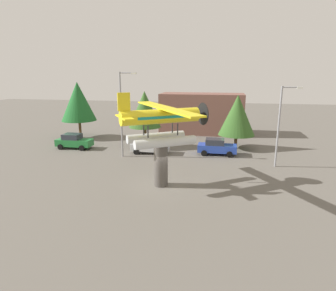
{
  "coord_description": "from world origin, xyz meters",
  "views": [
    {
      "loc": [
        4.64,
        -21.39,
        8.7
      ],
      "look_at": [
        0.0,
        3.0,
        2.55
      ],
      "focal_mm": 31.11,
      "sensor_mm": 36.0,
      "label": 1
    }
  ],
  "objects_px": {
    "tree_center_back": "(237,115)",
    "storefront_building": "(202,113)",
    "floatplane_monument": "(162,123)",
    "car_far_blue": "(217,147)",
    "streetlight_secondary": "(281,121)",
    "car_near_green": "(74,141)",
    "display_pedestal": "(161,165)",
    "streetlight_primary": "(123,109)",
    "tree_west": "(78,101)",
    "tree_east": "(145,109)",
    "car_mid_silver": "(150,145)"
  },
  "relations": [
    {
      "from": "floatplane_monument",
      "to": "storefront_building",
      "type": "xyz_separation_m",
      "value": [
        1.39,
        21.93,
        -2.14
      ]
    },
    {
      "from": "tree_center_back",
      "to": "car_near_green",
      "type": "bearing_deg",
      "value": -169.13
    },
    {
      "from": "tree_west",
      "to": "tree_center_back",
      "type": "relative_size",
      "value": 1.2
    },
    {
      "from": "streetlight_secondary",
      "to": "tree_center_back",
      "type": "distance_m",
      "value": 7.52
    },
    {
      "from": "streetlight_secondary",
      "to": "storefront_building",
      "type": "height_order",
      "value": "streetlight_secondary"
    },
    {
      "from": "tree_west",
      "to": "tree_center_back",
      "type": "height_order",
      "value": "tree_west"
    },
    {
      "from": "car_far_blue",
      "to": "storefront_building",
      "type": "bearing_deg",
      "value": 102.31
    },
    {
      "from": "car_mid_silver",
      "to": "tree_west",
      "type": "relative_size",
      "value": 0.55
    },
    {
      "from": "car_near_green",
      "to": "floatplane_monument",
      "type": "bearing_deg",
      "value": -36.85
    },
    {
      "from": "floatplane_monument",
      "to": "car_far_blue",
      "type": "bearing_deg",
      "value": 34.52
    },
    {
      "from": "car_near_green",
      "to": "car_far_blue",
      "type": "bearing_deg",
      "value": 1.39
    },
    {
      "from": "floatplane_monument",
      "to": "streetlight_secondary",
      "type": "distance_m",
      "value": 11.96
    },
    {
      "from": "streetlight_secondary",
      "to": "car_far_blue",
      "type": "bearing_deg",
      "value": 150.76
    },
    {
      "from": "streetlight_secondary",
      "to": "tree_west",
      "type": "distance_m",
      "value": 26.29
    },
    {
      "from": "car_near_green",
      "to": "display_pedestal",
      "type": "bearing_deg",
      "value": -37.3
    },
    {
      "from": "display_pedestal",
      "to": "car_mid_silver",
      "type": "bearing_deg",
      "value": 109.58
    },
    {
      "from": "floatplane_monument",
      "to": "streetlight_secondary",
      "type": "relative_size",
      "value": 1.22
    },
    {
      "from": "car_near_green",
      "to": "storefront_building",
      "type": "xyz_separation_m",
      "value": [
        14.2,
        12.32,
        2.05
      ]
    },
    {
      "from": "display_pedestal",
      "to": "car_near_green",
      "type": "bearing_deg",
      "value": 142.7
    },
    {
      "from": "streetlight_primary",
      "to": "tree_east",
      "type": "distance_m",
      "value": 4.78
    },
    {
      "from": "floatplane_monument",
      "to": "tree_center_back",
      "type": "relative_size",
      "value": 1.46
    },
    {
      "from": "floatplane_monument",
      "to": "tree_west",
      "type": "relative_size",
      "value": 1.21
    },
    {
      "from": "car_far_blue",
      "to": "storefront_building",
      "type": "relative_size",
      "value": 0.35
    },
    {
      "from": "car_near_green",
      "to": "tree_center_back",
      "type": "xyz_separation_m",
      "value": [
        18.98,
        3.64,
        3.1
      ]
    },
    {
      "from": "car_far_blue",
      "to": "tree_west",
      "type": "xyz_separation_m",
      "value": [
        -18.93,
        5.37,
        4.14
      ]
    },
    {
      "from": "storefront_building",
      "to": "tree_center_back",
      "type": "distance_m",
      "value": 9.96
    },
    {
      "from": "tree_west",
      "to": "tree_center_back",
      "type": "bearing_deg",
      "value": -5.77
    },
    {
      "from": "display_pedestal",
      "to": "streetlight_primary",
      "type": "distance_m",
      "value": 9.92
    },
    {
      "from": "car_near_green",
      "to": "tree_center_back",
      "type": "distance_m",
      "value": 19.57
    },
    {
      "from": "streetlight_primary",
      "to": "tree_west",
      "type": "relative_size",
      "value": 1.16
    },
    {
      "from": "car_near_green",
      "to": "storefront_building",
      "type": "relative_size",
      "value": 0.35
    },
    {
      "from": "floatplane_monument",
      "to": "storefront_building",
      "type": "distance_m",
      "value": 22.08
    },
    {
      "from": "display_pedestal",
      "to": "tree_west",
      "type": "relative_size",
      "value": 0.45
    },
    {
      "from": "display_pedestal",
      "to": "streetlight_secondary",
      "type": "height_order",
      "value": "streetlight_secondary"
    },
    {
      "from": "floatplane_monument",
      "to": "tree_center_back",
      "type": "xyz_separation_m",
      "value": [
        6.16,
        13.25,
        -1.09
      ]
    },
    {
      "from": "car_mid_silver",
      "to": "streetlight_primary",
      "type": "bearing_deg",
      "value": -142.03
    },
    {
      "from": "car_mid_silver",
      "to": "car_far_blue",
      "type": "bearing_deg",
      "value": 6.4
    },
    {
      "from": "car_far_blue",
      "to": "streetlight_secondary",
      "type": "distance_m",
      "value": 7.62
    },
    {
      "from": "tree_east",
      "to": "streetlight_secondary",
      "type": "bearing_deg",
      "value": -19.86
    },
    {
      "from": "display_pedestal",
      "to": "storefront_building",
      "type": "xyz_separation_m",
      "value": [
        1.49,
        22.0,
        1.23
      ]
    },
    {
      "from": "tree_center_back",
      "to": "storefront_building",
      "type": "bearing_deg",
      "value": 118.82
    },
    {
      "from": "display_pedestal",
      "to": "tree_east",
      "type": "distance_m",
      "value": 13.19
    },
    {
      "from": "car_near_green",
      "to": "streetlight_secondary",
      "type": "distance_m",
      "value": 23.14
    },
    {
      "from": "car_mid_silver",
      "to": "tree_center_back",
      "type": "height_order",
      "value": "tree_center_back"
    },
    {
      "from": "display_pedestal",
      "to": "storefront_building",
      "type": "bearing_deg",
      "value": 86.11
    },
    {
      "from": "tree_center_back",
      "to": "display_pedestal",
      "type": "bearing_deg",
      "value": -115.18
    },
    {
      "from": "display_pedestal",
      "to": "tree_center_back",
      "type": "height_order",
      "value": "tree_center_back"
    },
    {
      "from": "floatplane_monument",
      "to": "storefront_building",
      "type": "height_order",
      "value": "floatplane_monument"
    },
    {
      "from": "streetlight_primary",
      "to": "streetlight_secondary",
      "type": "xyz_separation_m",
      "value": [
        15.62,
        -0.63,
        -0.65
      ]
    },
    {
      "from": "display_pedestal",
      "to": "tree_center_back",
      "type": "xyz_separation_m",
      "value": [
        6.27,
        13.33,
        2.28
      ]
    }
  ]
}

